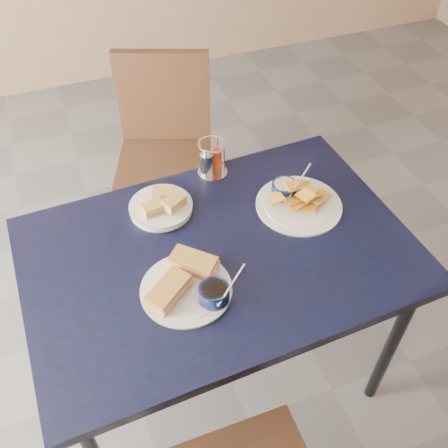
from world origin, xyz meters
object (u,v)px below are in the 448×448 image
object	(u,v)px
sandwich_plate	(189,284)
bread_basket	(162,206)
dining_table	(220,263)
chair_far	(158,139)
plantain_plate	(295,199)
condiment_caddy	(211,161)

from	to	relation	value
sandwich_plate	bread_basket	size ratio (longest dim) A/B	1.41
dining_table	sandwich_plate	xyz separation A→B (m)	(-0.14, -0.11, 0.09)
chair_far	plantain_plate	world-z (taller)	chair_far
chair_far	sandwich_plate	xyz separation A→B (m)	(-0.17, -1.06, 0.25)
bread_basket	condiment_caddy	distance (m)	0.26
sandwich_plate	plantain_plate	xyz separation A→B (m)	(0.46, 0.23, -0.01)
chair_far	condiment_caddy	size ratio (longest dim) A/B	6.74
chair_far	sandwich_plate	world-z (taller)	chair_far
dining_table	chair_far	bearing A→B (deg)	88.01
chair_far	condiment_caddy	bearing A→B (deg)	-83.17
sandwich_plate	plantain_plate	world-z (taller)	same
dining_table	plantain_plate	bearing A→B (deg)	19.54
dining_table	condiment_caddy	world-z (taller)	condiment_caddy
chair_far	bread_basket	xyz separation A→B (m)	(-0.16, -0.71, 0.25)
dining_table	bread_basket	xyz separation A→B (m)	(-0.12, 0.24, 0.09)
chair_far	bread_basket	bearing A→B (deg)	-102.43
dining_table	bread_basket	world-z (taller)	bread_basket
condiment_caddy	plantain_plate	bearing A→B (deg)	-49.59
dining_table	chair_far	world-z (taller)	chair_far
chair_far	dining_table	bearing A→B (deg)	-91.99
bread_basket	condiment_caddy	size ratio (longest dim) A/B	1.57
condiment_caddy	dining_table	bearing A→B (deg)	-105.35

